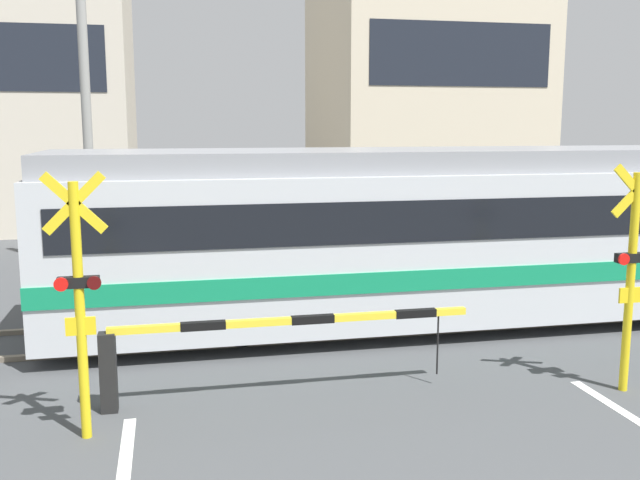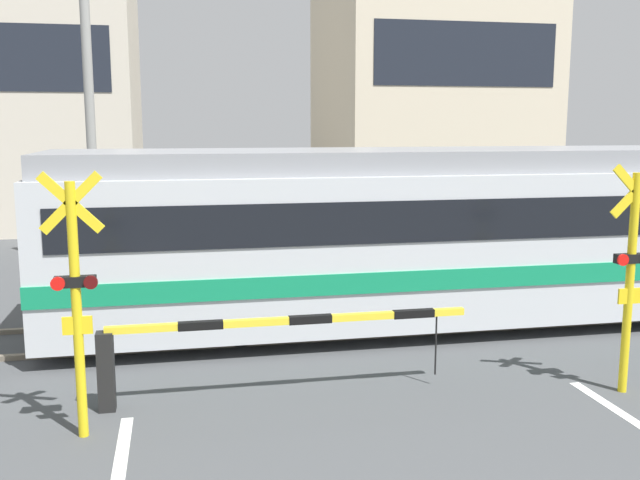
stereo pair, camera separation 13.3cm
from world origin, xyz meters
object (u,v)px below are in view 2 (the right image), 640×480
object	(u,v)px
crossing_barrier_far	(369,249)
pedestrian	(303,221)
crossing_barrier_near	(221,341)
crossing_signal_right	(631,269)
crossing_signal_left	(76,294)
commuter_train	(517,228)

from	to	relation	value
crossing_barrier_far	pedestrian	world-z (taller)	pedestrian
crossing_barrier_near	crossing_barrier_far	world-z (taller)	same
crossing_barrier_far	crossing_signal_right	xyz separation A→B (m)	(1.60, -6.72, 0.85)
pedestrian	crossing_signal_left	bearing A→B (deg)	-113.01
commuter_train	crossing_signal_left	size ratio (longest dim) A/B	5.43
crossing_barrier_far	pedestrian	distance (m)	3.60
crossing_barrier_far	pedestrian	bearing A→B (deg)	103.28
crossing_barrier_far	crossing_signal_right	bearing A→B (deg)	-76.65
commuter_train	pedestrian	bearing A→B (deg)	112.28
crossing_barrier_far	commuter_train	bearing A→B (deg)	-58.71
crossing_signal_right	crossing_signal_left	bearing A→B (deg)	180.00
crossing_barrier_far	pedestrian	xyz separation A→B (m)	(-0.83, 3.50, 0.16)
crossing_signal_left	crossing_barrier_far	bearing A→B (deg)	52.45
commuter_train	crossing_signal_right	xyz separation A→B (m)	(-0.27, -3.65, 0.01)
crossing_barrier_near	pedestrian	world-z (taller)	pedestrian
crossing_barrier_far	crossing_signal_right	world-z (taller)	crossing_signal_right
crossing_signal_right	pedestrian	world-z (taller)	crossing_signal_right
crossing_barrier_near	crossing_signal_right	xyz separation A→B (m)	(5.17, -0.70, 0.85)
crossing_signal_left	pedestrian	size ratio (longest dim) A/B	1.79
crossing_barrier_far	crossing_signal_left	bearing A→B (deg)	-127.55
crossing_barrier_near	crossing_signal_right	bearing A→B (deg)	-7.75
commuter_train	crossing_barrier_near	size ratio (longest dim) A/B	3.44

